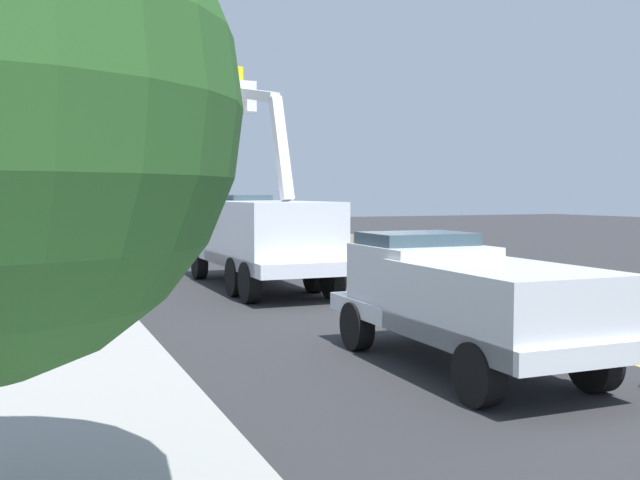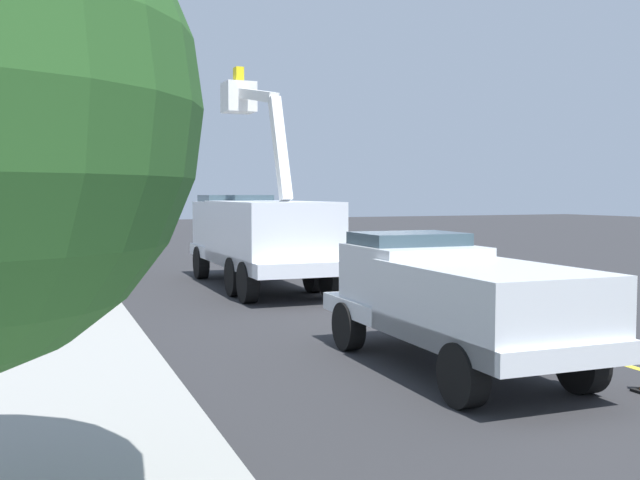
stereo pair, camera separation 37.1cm
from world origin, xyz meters
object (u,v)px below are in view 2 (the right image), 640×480
utility_bucket_truck (258,232)px  service_pickup_truck (453,298)px  traffic_cone_mid_rear (284,259)px  traffic_cone_mid_front (390,289)px  traffic_signal_mast (75,84)px  passing_minivan (313,236)px

utility_bucket_truck → service_pickup_truck: (-10.81, 0.38, -0.48)m
utility_bucket_truck → traffic_cone_mid_rear: bearing=-30.3°
traffic_cone_mid_rear → service_pickup_truck: bearing=169.8°
service_pickup_truck → traffic_cone_mid_front: service_pickup_truck is taller
utility_bucket_truck → traffic_signal_mast: traffic_signal_mast is taller
service_pickup_truck → traffic_signal_mast: traffic_signal_mast is taller
utility_bucket_truck → traffic_signal_mast: (1.50, 4.88, 4.21)m
utility_bucket_truck → traffic_cone_mid_front: 5.18m
traffic_cone_mid_front → traffic_cone_mid_rear: bearing=-2.7°
service_pickup_truck → traffic_cone_mid_front: bearing=-20.0°
traffic_cone_mid_rear → utility_bucket_truck: bearing=149.7°
passing_minivan → traffic_cone_mid_rear: (-4.12, 2.79, -0.55)m
service_pickup_truck → traffic_cone_mid_rear: bearing=-10.2°
traffic_cone_mid_front → utility_bucket_truck: bearing=21.5°
service_pickup_truck → traffic_signal_mast: size_ratio=0.68×
utility_bucket_truck → service_pickup_truck: bearing=178.0°
passing_minivan → traffic_cone_mid_front: bearing=165.8°
traffic_cone_mid_rear → passing_minivan: bearing=-34.1°
traffic_cone_mid_front → traffic_signal_mast: 10.62m
traffic_cone_mid_front → traffic_cone_mid_rear: size_ratio=0.97×
passing_minivan → traffic_signal_mast: bearing=123.0°
service_pickup_truck → passing_minivan: service_pickup_truck is taller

